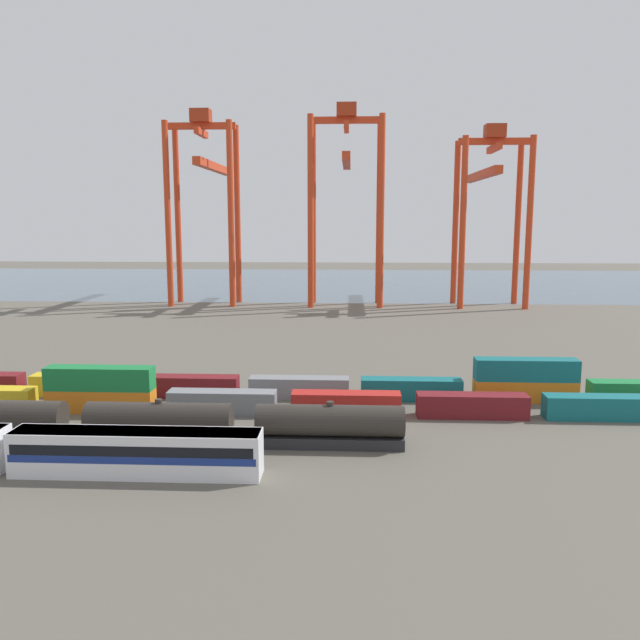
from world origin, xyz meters
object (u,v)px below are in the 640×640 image
at_px(shipping_container_10, 189,386).
at_px(gantry_crane_central, 346,185).
at_px(shipping_container_1, 101,400).
at_px(shipping_container_3, 222,402).
at_px(gantry_crane_west, 206,188).
at_px(passenger_train, 9,448).
at_px(gantry_crane_east, 489,196).
at_px(freight_tank_row, 159,422).

bearing_deg(shipping_container_10, gantry_crane_central, 78.16).
xyz_separation_m(shipping_container_1, shipping_container_10, (8.45, 6.56, 0.00)).
distance_m(shipping_container_3, gantry_crane_west, 102.09).
height_order(passenger_train, gantry_crane_west, gantry_crane_west).
bearing_deg(shipping_container_3, gantry_crane_east, 63.00).
height_order(freight_tank_row, gantry_crane_east, gantry_crane_east).
xyz_separation_m(passenger_train, shipping_container_10, (9.49, 24.14, -0.84)).
height_order(gantry_crane_west, gantry_crane_east, gantry_crane_west).
bearing_deg(shipping_container_3, shipping_container_10, 129.61).
height_order(shipping_container_1, shipping_container_10, same).
bearing_deg(shipping_container_3, gantry_crane_central, 82.17).
bearing_deg(freight_tank_row, shipping_container_10, 94.50).
relative_size(freight_tank_row, shipping_container_10, 3.91).
bearing_deg(gantry_crane_west, passenger_train, -85.99).
relative_size(passenger_train, gantry_crane_east, 0.99).
relative_size(freight_tank_row, gantry_crane_west, 0.98).
distance_m(passenger_train, shipping_container_1, 17.64).
bearing_deg(gantry_crane_central, freight_tank_row, -99.31).
bearing_deg(passenger_train, gantry_crane_west, 94.01).
distance_m(freight_tank_row, shipping_container_1, 13.95).
height_order(shipping_container_10, gantry_crane_central, gantry_crane_central).
height_order(shipping_container_3, shipping_container_10, same).
distance_m(shipping_container_1, gantry_crane_central, 102.18).
bearing_deg(shipping_container_1, gantry_crane_central, 74.11).
bearing_deg(shipping_container_3, gantry_crane_west, 103.46).
xyz_separation_m(shipping_container_1, gantry_crane_west, (-8.96, 95.45, 28.10)).
bearing_deg(shipping_container_10, shipping_container_1, -142.18).
height_order(shipping_container_1, gantry_crane_central, gantry_crane_central).
bearing_deg(shipping_container_10, passenger_train, -111.46).
bearing_deg(passenger_train, freight_tank_row, 35.31).
xyz_separation_m(gantry_crane_central, gantry_crane_east, (35.82, 1.40, -2.48)).
relative_size(gantry_crane_west, gantry_crane_central, 0.98).
relative_size(shipping_container_10, gantry_crane_west, 0.25).
relative_size(passenger_train, shipping_container_3, 3.60).
distance_m(shipping_container_10, gantry_crane_west, 94.84).
relative_size(shipping_container_1, gantry_crane_east, 0.27).
xyz_separation_m(shipping_container_3, gantry_crane_central, (12.97, 94.35, 28.59)).
relative_size(freight_tank_row, gantry_crane_east, 1.07).
distance_m(passenger_train, gantry_crane_west, 116.55).
xyz_separation_m(gantry_crane_west, gantry_crane_east, (71.64, 0.30, -2.00)).
distance_m(passenger_train, gantry_crane_central, 118.65).
bearing_deg(shipping_container_10, gantry_crane_east, 58.70).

